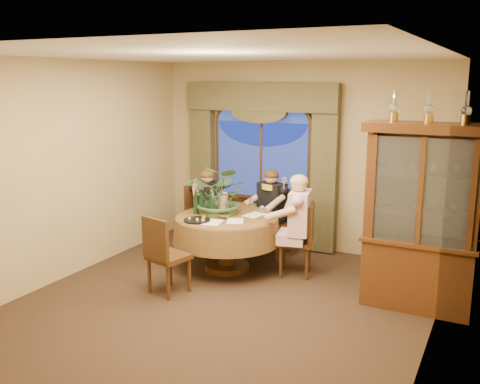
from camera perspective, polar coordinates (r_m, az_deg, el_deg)
The scene contains 37 objects.
floor at distance 6.28m, azimuth -2.13°, elevation -12.02°, with size 5.00×5.00×0.00m, color black.
wall_back at distance 8.09m, azimuth 6.39°, elevation 3.77°, with size 4.50×4.50×0.00m, color #A48A56.
wall_right at distance 5.17m, azimuth 20.17°, elevation -1.69°, with size 5.00×5.00×0.00m, color #A48A56.
ceiling at distance 5.73m, azimuth -2.36°, elevation 14.45°, with size 5.00×5.00×0.00m, color white.
window at distance 8.26m, azimuth 2.30°, elevation 3.32°, with size 1.62×0.10×1.32m, color navy, non-canonical shape.
arched_transom at distance 8.18m, azimuth 2.35°, elevation 8.72°, with size 1.60×0.06×0.44m, color navy, non-canonical shape.
drapery_left at distance 8.71m, azimuth -4.03°, elevation 2.96°, with size 0.38×0.14×2.32m, color #423C22.
drapery_right at distance 7.87m, azimuth 8.98°, elevation 1.85°, with size 0.38×0.14×2.32m, color #423C22.
swag_valance at distance 8.10m, azimuth 2.12°, elevation 10.11°, with size 2.45×0.16×0.42m, color #423C22, non-canonical shape.
dining_table at distance 7.25m, azimuth -1.42°, elevation -5.46°, with size 1.45×1.45×0.75m, color brown.
china_cabinet at distance 6.21m, azimuth 18.76°, elevation -2.70°, with size 1.30×0.52×2.09m, color #3E1E0D.
oil_lamp_left at distance 6.08m, azimuth 16.13°, elevation 8.81°, with size 0.11×0.11×0.34m, color #A5722D, non-canonical shape.
oil_lamp_center at distance 6.03m, azimuth 19.55°, elevation 8.56°, with size 0.11×0.11×0.34m, color #A5722D, non-canonical shape.
oil_lamp_right at distance 5.99m, azimuth 23.01°, elevation 8.28°, with size 0.11×0.11×0.34m, color #A5722D, non-canonical shape.
chair_right at distance 7.08m, azimuth 5.93°, elevation -5.08°, with size 0.42×0.42×0.96m, color black.
chair_back_right at distance 7.83m, azimuth 3.95°, elevation -3.35°, with size 0.42×0.42×0.96m, color black.
chair_back at distance 8.05m, azimuth -4.03°, elevation -2.91°, with size 0.42×0.42×0.96m, color black.
chair_front_left at distance 6.52m, azimuth -7.61°, elevation -6.64°, with size 0.42×0.42×0.96m, color black.
person_pink at distance 6.95m, azimuth 6.38°, elevation -3.66°, with size 0.49×0.45×1.37m, color beige, non-canonical shape.
person_back at distance 8.07m, azimuth -3.49°, elevation -1.88°, with size 0.44×0.40×1.23m, color black, non-canonical shape.
person_scarf at distance 7.83m, azimuth 3.41°, elevation -2.15°, with size 0.46×0.42×1.28m, color black, non-canonical shape.
stoneware_vase at distance 7.24m, azimuth -1.77°, elevation -1.23°, with size 0.15×0.15×0.29m, color #94775F, non-canonical shape.
centerpiece_plant at distance 7.17m, azimuth -2.05°, elevation 2.21°, with size 0.88×0.98×0.76m, color #3A5631.
olive_bowl at distance 7.06m, azimuth -1.71°, elevation -2.56°, with size 0.17×0.17×0.05m, color #485129.
cheese_platter at distance 6.92m, azimuth -4.61°, elevation -3.02°, with size 0.35×0.35×0.02m, color black.
wine_bottle_0 at distance 7.41m, azimuth -4.26°, elevation -0.78°, with size 0.07×0.07×0.33m, color tan.
wine_bottle_1 at distance 7.14m, azimuth -3.09°, elevation -1.25°, with size 0.07×0.07×0.33m, color black.
wine_bottle_2 at distance 7.26m, azimuth -4.73°, elevation -1.06°, with size 0.07×0.07×0.33m, color black.
wine_bottle_3 at distance 7.25m, azimuth -4.17°, elevation -1.07°, with size 0.07×0.07×0.33m, color black.
wine_bottle_4 at distance 7.46m, azimuth -2.96°, elevation -0.68°, with size 0.07×0.07×0.33m, color black.
wine_bottle_5 at distance 7.26m, azimuth -3.04°, elevation -1.03°, with size 0.07×0.07×0.33m, color tan.
tasting_paper_0 at distance 6.90m, azimuth -0.53°, elevation -3.10°, with size 0.21×0.30×0.00m, color white.
tasting_paper_1 at distance 7.19m, azimuth 1.51°, elevation -2.46°, with size 0.21×0.30×0.00m, color white.
tasting_paper_2 at distance 6.84m, azimuth -2.92°, elevation -3.25°, with size 0.21×0.30×0.00m, color white.
wine_glass_person_pink at distance 7.00m, azimuth 2.36°, elevation -2.15°, with size 0.07×0.07×0.18m, color silver, non-canonical shape.
wine_glass_person_back at distance 7.57m, azimuth -2.55°, elevation -1.05°, with size 0.07×0.07×0.18m, color silver, non-canonical shape.
wine_glass_person_scarf at distance 7.46m, azimuth 1.23°, elevation -1.25°, with size 0.07×0.07×0.18m, color silver, non-canonical shape.
Camera 1 is at (2.78, -5.00, 2.57)m, focal length 40.00 mm.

